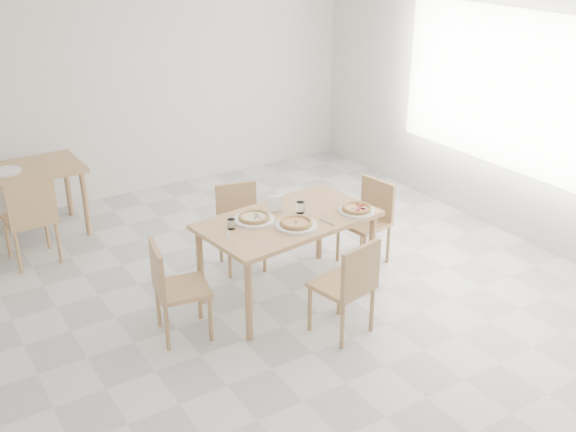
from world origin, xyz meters
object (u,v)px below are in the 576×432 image
pizza_pepperoni (357,208)px  plate_empty (5,171)px  chair_west (172,284)px  second_table (15,179)px  plate_margherita (296,225)px  napkin_holder (275,204)px  plate_mushroom (254,220)px  tumbler_a (300,208)px  chair_east (370,216)px  main_table (288,227)px  tumbler_b (231,224)px  chair_south (349,282)px  pizza_mushroom (254,217)px  plate_pepperoni (357,211)px  chair_back_s (31,215)px  pizza_margherita (296,223)px  chair_north (240,220)px

pizza_pepperoni → plate_empty: pizza_pepperoni is taller
chair_west → second_table: chair_west is taller
plate_margherita → napkin_holder: size_ratio=2.37×
chair_west → plate_margherita: 1.12m
plate_mushroom → pizza_pepperoni: size_ratio=1.29×
tumbler_a → napkin_holder: size_ratio=0.68×
second_table → chair_east: bearing=-41.5°
chair_east → napkin_holder: size_ratio=5.53×
plate_margherita → main_table: bearing=78.9°
main_table → pizza_pepperoni: bearing=-26.3°
tumbler_b → chair_south: bearing=-56.3°
plate_mushroom → pizza_mushroom: size_ratio=1.13×
plate_margherita → plate_pepperoni: same height
chair_back_s → second_table: bearing=-95.0°
chair_west → tumbler_b: 0.70m
main_table → tumbler_a: size_ratio=15.83×
chair_west → plate_pepperoni: bearing=-83.7°
plate_margherita → pizza_pepperoni: bearing=-2.8°
pizza_mushroom → chair_back_s: size_ratio=0.34×
chair_south → pizza_mushroom: (-0.33, 0.90, 0.30)m
chair_west → chair_back_s: (-0.63, 1.86, 0.05)m
plate_mushroom → second_table: plate_mushroom is taller
tumbler_b → chair_back_s: size_ratio=0.09×
tumbler_a → chair_west: bearing=-175.8°
chair_east → pizza_pepperoni: size_ratio=2.98×
plate_mushroom → plate_pepperoni: 0.90m
chair_south → plate_empty: bearing=-71.4°
second_table → plate_empty: (-0.09, -0.01, 0.11)m
chair_west → pizza_mushroom: (0.85, 0.17, 0.31)m
tumbler_a → plate_margherita: bearing=-130.6°
main_table → plate_margherita: (-0.04, -0.18, 0.09)m
pizza_margherita → second_table: (-1.68, 2.66, -0.13)m
plate_mushroom → chair_north: bearing=72.8°
chair_south → tumbler_b: bearing=-67.5°
pizza_mushroom → tumbler_b: tumbler_b is taller
tumbler_b → tumbler_a: bearing=-3.0°
chair_west → chair_back_s: bearing=30.0°
chair_north → plate_pepperoni: bearing=-42.6°
plate_margherita → plate_empty: bearing=123.7°
chair_north → second_table: bearing=146.4°
pizza_pepperoni → tumbler_a: 0.49m
chair_south → tumbler_a: 0.89m
chair_west → plate_pepperoni: (1.69, -0.15, 0.28)m
main_table → plate_pepperoni: (0.58, -0.21, 0.09)m
plate_pepperoni → tumbler_a: tumbler_a is taller
pizza_mushroom → pizza_pepperoni: (0.85, -0.32, 0.00)m
plate_mushroom → pizza_pepperoni: bearing=-20.5°
chair_north → pizza_mushroom: (-0.20, -0.64, 0.32)m
plate_mushroom → plate_empty: bearing=122.9°
chair_west → chair_back_s: chair_back_s is taller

